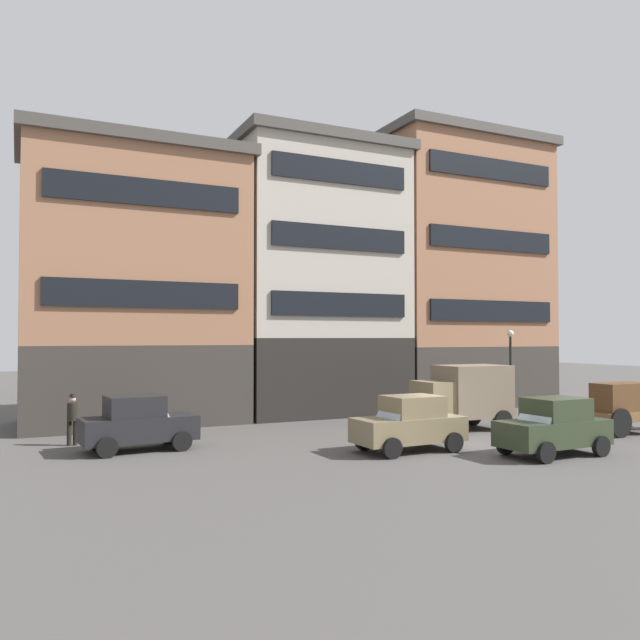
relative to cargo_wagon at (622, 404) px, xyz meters
The scene contains 12 objects.
ground_plane 7.92m from the cargo_wagon, behind, with size 120.00×120.00×0.00m, color #4C4947.
building_far_left 20.96m from the cargo_wagon, 145.37° to the left, with size 9.76×6.11×12.23m.
building_center_left 15.09m from the cargo_wagon, 124.23° to the left, with size 8.71×6.11×13.55m.
building_center_right 13.26m from the cargo_wagon, 84.64° to the left, with size 9.90×6.11×15.02m.
cargo_wagon is the anchor object (origin of this frame).
delivery_truck_near 6.19m from the cargo_wagon, 145.82° to the left, with size 4.38×2.18×2.62m.
sedan_dark 9.69m from the cargo_wagon, behind, with size 3.74×1.94×1.83m.
sedan_light 18.27m from the cargo_wagon, 166.43° to the left, with size 3.82×2.10×1.83m.
sedan_parked_curb 6.37m from the cargo_wagon, 158.88° to the right, with size 3.75×1.96×1.83m.
pedestrian_officer 20.64m from the cargo_wagon, 162.17° to the left, with size 0.39×0.39×1.79m.
streetlamp_curbside 6.86m from the cargo_wagon, 86.44° to the left, with size 0.32×0.32×4.12m.
fire_hydrant_curbside 6.96m from the cargo_wagon, 70.64° to the left, with size 0.24×0.24×0.83m.
Camera 1 is at (-13.63, -18.31, 3.76)m, focal length 35.82 mm.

